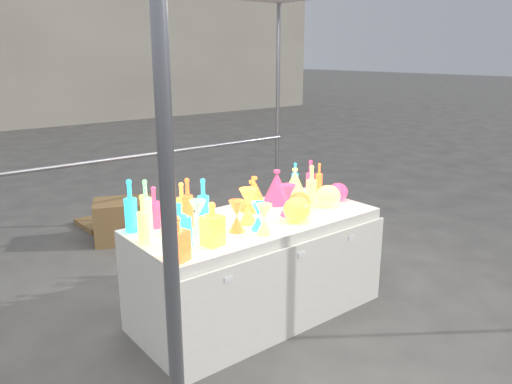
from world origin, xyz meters
TOP-DOWN VIEW (x-y plane):
  - ground at (0.00, 0.00)m, footprint 80.00×80.00m
  - display_table at (0.00, -0.01)m, footprint 1.84×0.83m
  - background_building at (4.00, 14.00)m, footprint 14.00×6.00m
  - cardboard_box_closed at (-0.13, 2.05)m, footprint 0.72×0.63m
  - cardboard_box_flat at (-0.02, 2.65)m, footprint 0.72×0.53m
  - bottle_0 at (-0.47, 0.23)m, footprint 0.10×0.10m
  - bottle_1 at (-0.81, 0.31)m, footprint 0.09×0.09m
  - bottle_2 at (-0.46, 0.16)m, footprint 0.08×0.08m
  - bottle_3 at (-0.66, 0.28)m, footprint 0.09×0.09m
  - bottle_4 at (-0.84, 0.07)m, footprint 0.08×0.08m
  - bottle_5 at (-0.71, 0.28)m, footprint 0.10×0.10m
  - bottle_6 at (-0.65, 0.10)m, footprint 0.09×0.09m
  - bottle_7 at (-0.38, 0.10)m, footprint 0.10×0.10m
  - decanter_0 at (-0.52, -0.22)m, footprint 0.14×0.14m
  - decanter_1 at (-0.81, -0.30)m, footprint 0.14×0.14m
  - decanter_2 at (-0.69, -0.11)m, footprint 0.11×0.11m
  - hourglass_0 at (-0.26, -0.13)m, footprint 0.14×0.14m
  - hourglass_1 at (0.23, -0.08)m, footprint 0.14×0.14m
  - hourglass_2 at (-0.15, -0.28)m, footprint 0.13×0.13m
  - hourglass_3 at (-0.48, 0.01)m, footprint 0.12×0.12m
  - hourglass_4 at (-0.11, -0.04)m, footprint 0.16×0.16m
  - hourglass_5 at (-0.13, -0.19)m, footprint 0.10×0.10m
  - globe_0 at (0.19, -0.22)m, footprint 0.22×0.22m
  - globe_1 at (0.62, -0.11)m, footprint 0.21×0.21m
  - globe_2 at (0.34, -0.09)m, footprint 0.21×0.21m
  - globe_3 at (0.81, -0.05)m, footprint 0.19×0.19m
  - lampshade_0 at (0.10, 0.18)m, footprint 0.24×0.24m
  - lampshade_1 at (0.16, 0.22)m, footprint 0.21×0.21m
  - lampshade_2 at (0.37, 0.20)m, footprint 0.24×0.24m
  - lampshade_3 at (0.64, 0.28)m, footprint 0.19×0.19m
  - bottle_8 at (0.71, 0.36)m, footprint 0.07×0.07m
  - bottle_9 at (0.86, 0.22)m, footprint 0.06×0.06m
  - bottle_10 at (0.71, 0.17)m, footprint 0.08×0.08m
  - bottle_11 at (0.52, -0.03)m, footprint 0.09×0.09m

SIDE VIEW (x-z plane):
  - ground at x=0.00m, z-range 0.00..0.00m
  - cardboard_box_flat at x=-0.02m, z-range 0.00..0.06m
  - cardboard_box_closed at x=-0.13m, z-range 0.00..0.43m
  - display_table at x=0.00m, z-range 0.00..0.75m
  - globe_3 at x=0.81m, z-range 0.75..0.88m
  - globe_2 at x=0.34m, z-range 0.75..0.89m
  - globe_1 at x=0.62m, z-range 0.75..0.90m
  - globe_0 at x=0.19m, z-range 0.75..0.91m
  - hourglass_5 at x=-0.13m, z-range 0.75..0.94m
  - hourglass_2 at x=-0.15m, z-range 0.75..0.95m
  - hourglass_0 at x=-0.26m, z-range 0.75..0.96m
  - hourglass_3 at x=-0.48m, z-range 0.75..0.98m
  - lampshade_3 at x=0.64m, z-range 0.75..0.98m
  - lampshade_0 at x=0.10m, z-range 0.75..0.98m
  - hourglass_1 at x=0.23m, z-range 0.75..0.98m
  - lampshade_1 at x=0.16m, z-range 0.75..0.99m
  - hourglass_4 at x=-0.11m, z-range 0.75..1.00m
  - bottle_9 at x=0.86m, z-range 0.75..1.00m
  - bottle_8 at x=0.71m, z-range 0.75..1.01m
  - lampshade_2 at x=0.37m, z-range 0.75..1.02m
  - decanter_1 at x=-0.81m, z-range 0.75..1.02m
  - decanter_0 at x=-0.52m, z-range 0.75..1.03m
  - decanter_2 at x=-0.69m, z-range 0.75..1.03m
  - bottle_6 at x=-0.65m, z-range 0.75..1.04m
  - bottle_3 at x=-0.66m, z-range 0.75..1.04m
  - bottle_0 at x=-0.47m, z-range 0.75..1.05m
  - bottle_10 at x=0.71m, z-range 0.75..1.06m
  - bottle_4 at x=-0.84m, z-range 0.75..1.07m
  - bottle_11 at x=0.52m, z-range 0.75..1.08m
  - bottle_7 at x=-0.38m, z-range 0.75..1.09m
  - bottle_2 at x=-0.46m, z-range 0.75..1.09m
  - bottle_5 at x=-0.71m, z-range 0.75..1.10m
  - bottle_1 at x=-0.81m, z-range 0.75..1.11m
  - background_building at x=4.00m, z-range 0.00..6.00m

